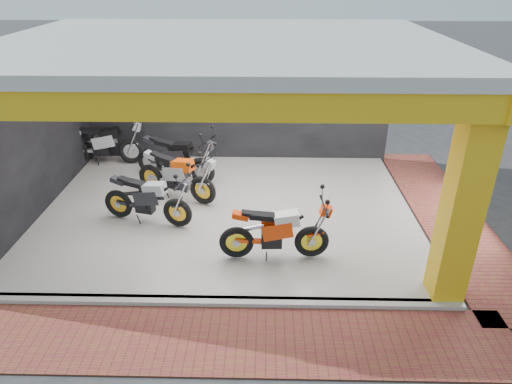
% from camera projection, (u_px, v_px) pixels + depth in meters
% --- Properties ---
extents(ground, '(80.00, 80.00, 0.00)m').
position_uv_depth(ground, '(220.00, 267.00, 8.28)').
color(ground, '#2D2D30').
rests_on(ground, ground).
extents(showroom_floor, '(8.00, 6.00, 0.10)m').
position_uv_depth(showroom_floor, '(228.00, 211.00, 10.05)').
color(showroom_floor, beige).
rests_on(showroom_floor, ground).
extents(showroom_ceiling, '(8.40, 6.40, 0.20)m').
position_uv_depth(showroom_ceiling, '(223.00, 44.00, 8.45)').
color(showroom_ceiling, beige).
rests_on(showroom_ceiling, corner_column).
extents(back_wall, '(8.20, 0.20, 3.50)m').
position_uv_depth(back_wall, '(235.00, 98.00, 12.05)').
color(back_wall, black).
rests_on(back_wall, ground).
extents(left_wall, '(0.20, 6.20, 3.50)m').
position_uv_depth(left_wall, '(27.00, 136.00, 9.36)').
color(left_wall, black).
rests_on(left_wall, ground).
extents(corner_column, '(0.50, 0.50, 3.50)m').
position_uv_depth(corner_column, '(463.00, 203.00, 6.75)').
color(corner_column, gold).
rests_on(corner_column, ground).
extents(header_beam_front, '(8.40, 0.30, 0.40)m').
position_uv_depth(header_beam_front, '(203.00, 104.00, 5.91)').
color(header_beam_front, gold).
rests_on(header_beam_front, corner_column).
extents(header_beam_right, '(0.30, 6.40, 0.40)m').
position_uv_depth(header_beam_right, '(437.00, 61.00, 8.51)').
color(header_beam_right, gold).
rests_on(header_beam_right, corner_column).
extents(floor_kerb, '(8.00, 0.20, 0.10)m').
position_uv_depth(floor_kerb, '(214.00, 302.00, 7.35)').
color(floor_kerb, beige).
rests_on(floor_kerb, ground).
extents(paver_front, '(9.00, 1.40, 0.03)m').
position_uv_depth(paver_front, '(208.00, 339.00, 6.67)').
color(paver_front, brown).
rests_on(paver_front, ground).
extents(paver_right, '(1.40, 7.00, 0.03)m').
position_uv_depth(paver_right, '(447.00, 215.00, 9.96)').
color(paver_right, brown).
rests_on(paver_right, ground).
extents(moto_hero, '(2.13, 0.87, 1.28)m').
position_uv_depth(moto_hero, '(313.00, 227.00, 8.10)').
color(moto_hero, '#F13B0A').
rests_on(moto_hero, showroom_floor).
extents(moto_row_a, '(2.21, 1.28, 1.27)m').
position_uv_depth(moto_row_a, '(176.00, 199.00, 9.06)').
color(moto_row_a, black).
rests_on(moto_row_a, showroom_floor).
extents(moto_row_b, '(2.41, 1.55, 1.38)m').
position_uv_depth(moto_row_b, '(201.00, 158.00, 10.83)').
color(moto_row_b, black).
rests_on(moto_row_b, showroom_floor).
extents(moto_row_c, '(2.34, 1.69, 1.35)m').
position_uv_depth(moto_row_c, '(202.00, 177.00, 9.92)').
color(moto_row_c, '#999BA1').
rests_on(moto_row_c, showroom_floor).
extents(moto_row_d, '(2.27, 0.96, 1.36)m').
position_uv_depth(moto_row_d, '(130.00, 140.00, 12.01)').
color(moto_row_d, '#A8ABB0').
rests_on(moto_row_d, showroom_floor).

